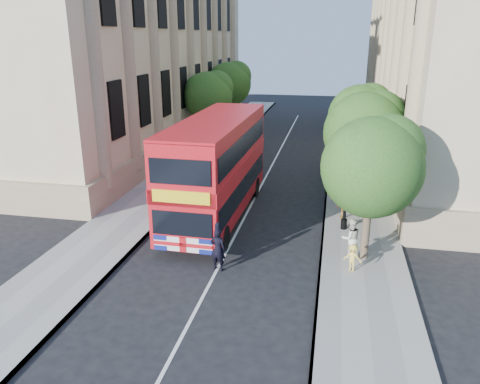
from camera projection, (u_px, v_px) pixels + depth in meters
The scene contains 17 objects.
ground at pixel (211, 282), 17.87m from camera, with size 120.00×120.00×0.00m, color black.
pavement_right at pixel (357, 203), 26.06m from camera, with size 3.50×80.00×0.12m, color gray.
pavement_left at pixel (161, 190), 28.23m from camera, with size 3.50×80.00×0.12m, color gray.
building_right at pixel (471, 35), 34.71m from camera, with size 12.00×38.00×18.00m, color tan.
building_left at pixel (125, 35), 39.92m from camera, with size 12.00×38.00×18.00m, color tan.
tree_right_near at pixel (373, 162), 18.24m from camera, with size 4.00×4.00×6.08m.
tree_right_mid at pixel (366, 129), 23.75m from camera, with size 4.20×4.20×6.37m.
tree_right_far at pixel (361, 113), 29.37m from camera, with size 4.00×4.00×6.15m.
tree_left_far at pixel (209, 94), 38.06m from camera, with size 4.00×4.00×6.30m.
tree_left_back at pixel (230, 81), 45.41m from camera, with size 4.20×4.20×6.65m.
lamp_post at pixel (347, 181), 21.71m from camera, with size 0.32×0.32×5.16m.
double_decker_bus at pixel (217, 165), 23.42m from camera, with size 3.08×10.91×5.02m.
box_van at pixel (233, 154), 31.10m from camera, with size 2.48×5.31×2.96m.
police_constable at pixel (218, 249), 18.51m from camera, with size 0.65×0.43×1.78m, color black.
woman_pedestrian at pixel (351, 238), 19.34m from camera, with size 0.83×0.64×1.70m, color silver.
child_a at pixel (344, 206), 23.63m from camera, with size 0.72×0.30×1.22m, color #C48322.
child_b at pixel (353, 257), 18.33m from camera, with size 0.71×0.41×1.10m, color #E4C84D.
Camera 1 is at (4.25, -15.32, 8.93)m, focal length 35.00 mm.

